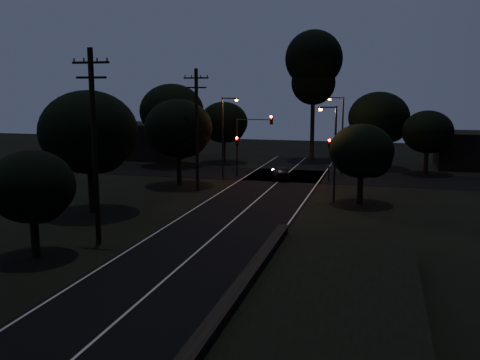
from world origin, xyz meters
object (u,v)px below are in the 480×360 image
Objects in this scene: signal_mast at (253,134)px; streetlight_b at (341,130)px; car at (281,173)px; utility_pole_mid at (94,144)px; signal_left at (237,149)px; signal_right at (329,152)px; streetlight_a at (224,132)px; streetlight_c at (333,147)px; tall_pine at (314,67)px; utility_pole_far at (197,128)px.

signal_mast is 9.15m from streetlight_b.
streetlight_b is 7.93m from car.
signal_left is (1.40, 24.99, -2.90)m from utility_pole_mid.
streetlight_a is at bearing -168.66° from signal_right.
streetlight_c reaches higher than signal_mast.
utility_pole_mid is at bearing -99.93° from tall_pine.
utility_pole_far is 6.10m from streetlight_a.
utility_pole_mid is at bearing -112.99° from signal_right.
streetlight_a is at bearing -109.59° from signal_left.
utility_pole_mid is at bearing 59.38° from car.
utility_pole_far is 0.66× the size of tall_pine.
streetlight_b reaches higher than signal_left.
utility_pole_far is 8.53m from signal_left.
signal_mast is at bearing -22.97° from car.
signal_mast is at bearing 131.19° from streetlight_c.
tall_pine is 1.98× the size of streetlight_a.
signal_right is (10.60, 24.99, -2.90)m from utility_pole_mid.
car is at bearing -3.71° from signal_left.
utility_pole_far reaches higher than signal_mast.
streetlight_a is 13.72m from streetlight_c.
utility_pole_mid is 27.30m from signal_right.
signal_left reaches higher than car.
utility_pole_far reaches higher than streetlight_b.
utility_pole_mid is 25.19m from signal_left.
signal_right is at bearing -0.03° from signal_mast.
utility_pole_far is 2.56× the size of signal_left.
signal_right is at bearing 97.02° from streetlight_c.
utility_pole_mid is 1.47× the size of streetlight_c.
utility_pole_far is at bearing -106.93° from tall_pine.
utility_pole_mid is 1.76× the size of signal_mast.
signal_left is at bearing 80.06° from utility_pole_far.
car is (-5.86, 9.69, -3.69)m from streetlight_c.
utility_pole_mid reaches higher than car.
streetlight_b is (11.31, 29.00, -1.10)m from utility_pole_mid.
streetlight_b is at bearing 80.00° from signal_right.
signal_right is at bearing 11.34° from streetlight_a.
streetlight_a reaches higher than signal_left.
streetlight_c is (11.14, -8.00, -0.29)m from streetlight_a.
signal_mast is (-3.91, -15.01, -7.11)m from tall_pine.
tall_pine is 3.87× the size of signal_left.
streetlight_c is (10.43, -9.99, 1.51)m from signal_left.
utility_pole_far reaches higher than streetlight_a.
signal_mast is at bearing -154.01° from streetlight_b.
streetlight_c is 11.91m from car.
streetlight_c is at bearing -48.81° from signal_mast.
signal_left is at bearing -20.74° from car.
streetlight_a is 1.00× the size of streetlight_b.
tall_pine is at bearing 73.07° from utility_pole_far.
car is (-4.63, -0.30, -2.18)m from signal_right.
signal_mast is 0.78× the size of streetlight_a.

